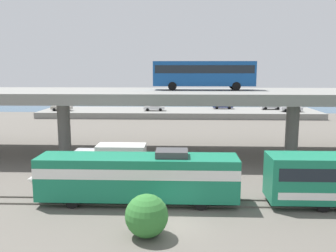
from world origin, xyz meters
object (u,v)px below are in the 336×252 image
at_px(train_locomotive, 128,175).
at_px(parked_car_2, 271,106).
at_px(parked_car_0, 292,108).
at_px(parked_car_3, 62,107).
at_px(service_truck_west, 112,159).
at_px(parked_car_4, 223,105).
at_px(transit_bus_on_overpass, 204,73).
at_px(parked_car_1, 154,107).

bearing_deg(train_locomotive, parked_car_2, -114.04).
xyz_separation_m(parked_car_0, parked_car_3, (-48.04, -0.13, -0.00)).
xyz_separation_m(service_truck_west, parked_car_4, (15.77, 46.51, 0.37)).
distance_m(service_truck_west, parked_car_2, 52.52).
height_order(parked_car_0, parked_car_4, same).
bearing_deg(train_locomotive, parked_car_3, -66.37).
relative_size(transit_bus_on_overpass, parked_car_2, 2.83).
bearing_deg(parked_car_1, train_locomotive, 91.94).
distance_m(transit_bus_on_overpass, parked_car_3, 42.70).
distance_m(transit_bus_on_overpass, parked_car_2, 39.91).
height_order(train_locomotive, parked_car_3, train_locomotive).
bearing_deg(parked_car_0, parked_car_2, -49.29).
bearing_deg(parked_car_2, parked_car_4, 175.08).
xyz_separation_m(transit_bus_on_overpass, service_truck_west, (-9.22, -10.24, -8.05)).
height_order(service_truck_west, parked_car_0, service_truck_west).
height_order(parked_car_3, parked_car_4, same).
bearing_deg(parked_car_4, parked_car_2, 175.08).
xyz_separation_m(train_locomotive, parked_car_2, (23.46, 52.58, -0.18)).
bearing_deg(parked_car_0, parked_car_3, 0.15).
xyz_separation_m(transit_bus_on_overpass, parked_car_0, (20.12, 31.51, -7.68)).
height_order(train_locomotive, parked_car_2, train_locomotive).
bearing_deg(parked_car_0, train_locomotive, 61.19).
bearing_deg(parked_car_3, parked_car_2, -174.88).
bearing_deg(train_locomotive, parked_car_4, -103.89).
xyz_separation_m(transit_bus_on_overpass, parked_car_4, (6.56, 36.27, -7.68)).
bearing_deg(transit_bus_on_overpass, parked_car_3, -48.35).
height_order(parked_car_1, parked_car_4, same).
bearing_deg(parked_car_2, parked_car_1, -172.43).
xyz_separation_m(parked_car_2, parked_car_3, (-44.71, -4.00, -0.00)).
distance_m(transit_bus_on_overpass, service_truck_west, 15.96).
distance_m(train_locomotive, service_truck_west, 7.42).
height_order(train_locomotive, parked_car_4, train_locomotive).
distance_m(service_truck_west, parked_car_0, 51.03).
distance_m(train_locomotive, transit_bus_on_overpass, 19.90).
bearing_deg(parked_car_2, service_truck_west, -119.68).
bearing_deg(parked_car_1, parked_car_3, 1.95).
height_order(parked_car_2, parked_car_4, same).
height_order(parked_car_2, parked_car_3, same).
distance_m(service_truck_west, parked_car_3, 45.63).
distance_m(train_locomotive, parked_car_1, 49.27).
bearing_deg(parked_car_4, service_truck_west, 71.27).
height_order(transit_bus_on_overpass, parked_car_0, transit_bus_on_overpass).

